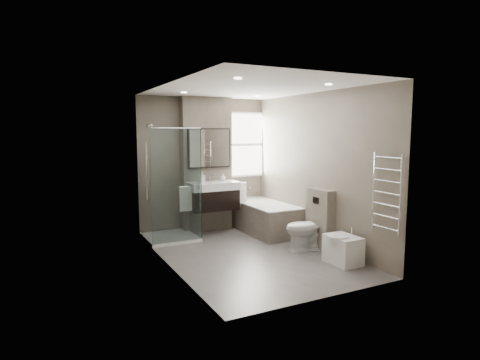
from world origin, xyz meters
TOP-DOWN VIEW (x-y plane):
  - room at (0.00, 0.00)m, footprint 2.70×3.90m
  - vanity_pier at (0.00, 1.77)m, footprint 1.00×0.25m
  - vanity at (0.00, 1.43)m, footprint 0.95×0.47m
  - mirror_cabinet at (0.00, 1.61)m, footprint 0.86×0.08m
  - towel_left at (-0.56, 1.40)m, footprint 0.24×0.06m
  - towel_right at (0.56, 1.40)m, footprint 0.24×0.06m
  - shower_enclosure at (-0.75, 1.35)m, footprint 0.90×0.90m
  - bathtub at (0.92, 1.10)m, footprint 0.75×1.60m
  - window at (0.90, 1.88)m, footprint 0.98×0.06m
  - toilet at (0.97, -0.24)m, footprint 0.80×0.55m
  - cistern_box at (1.21, -0.25)m, footprint 0.19×0.55m
  - bidet at (1.01, -1.04)m, footprint 0.45×0.52m
  - towel_radiator at (1.25, -1.60)m, footprint 0.03×0.49m
  - soap_bottle_a at (-0.21, 1.47)m, footprint 0.09×0.09m
  - soap_bottle_b at (0.23, 1.50)m, footprint 0.11×0.11m

SIDE VIEW (x-z plane):
  - bidet at x=1.01m, z-range -0.05..0.49m
  - bathtub at x=0.92m, z-range 0.03..0.60m
  - toilet at x=0.97m, z-range 0.00..0.75m
  - shower_enclosure at x=-0.75m, z-range -0.51..1.49m
  - cistern_box at x=1.21m, z-range 0.00..1.00m
  - towel_left at x=-0.56m, z-range 0.50..0.94m
  - towel_right at x=0.56m, z-range 0.50..0.94m
  - vanity at x=0.00m, z-range 0.41..1.07m
  - soap_bottle_b at x=0.23m, z-range 1.00..1.14m
  - soap_bottle_a at x=-0.21m, z-range 1.00..1.20m
  - towel_radiator at x=1.25m, z-range 0.57..1.67m
  - room at x=0.00m, z-range -0.05..2.65m
  - vanity_pier at x=0.00m, z-range 0.00..2.60m
  - mirror_cabinet at x=0.00m, z-range 1.25..2.01m
  - window at x=0.90m, z-range 1.01..2.34m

